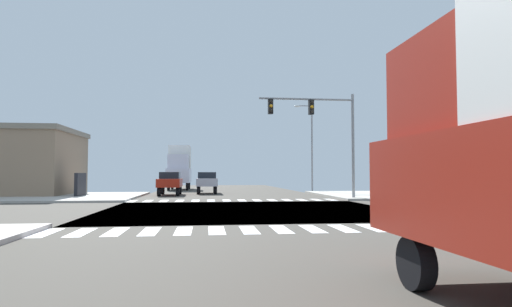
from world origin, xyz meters
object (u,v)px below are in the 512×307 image
Objects in this scene: street_lamp at (310,140)px; sedan_leading_2 at (170,181)px; traffic_signal_mast at (318,121)px; box_truck_inner_2 at (180,166)px; sedan_nearside_1 at (207,181)px.

street_lamp is 1.94× the size of sedan_leading_2.
traffic_signal_mast is 11.74m from street_lamp.
sedan_leading_2 is at bearing 144.89° from traffic_signal_mast.
sedan_nearside_1 is at bearing 106.70° from box_truck_inner_2.
box_truck_inner_2 reaches higher than sedan_nearside_1.
box_truck_inner_2 is at bearing 146.75° from street_lamp.
street_lamp is 10.57m from sedan_nearside_1.
traffic_signal_mast is at bearing 144.89° from sedan_leading_2.
traffic_signal_mast is 1.67× the size of sedan_nearside_1.
sedan_leading_2 is at bearing 39.82° from sedan_nearside_1.
sedan_leading_2 is (-10.45, 7.35, -4.19)m from traffic_signal_mast.
sedan_nearside_1 is at bearing 127.10° from traffic_signal_mast.
traffic_signal_mast is 13.44m from sedan_leading_2.
box_truck_inner_2 is at bearing -73.30° from sedan_nearside_1.
street_lamp is 1.16× the size of box_truck_inner_2.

